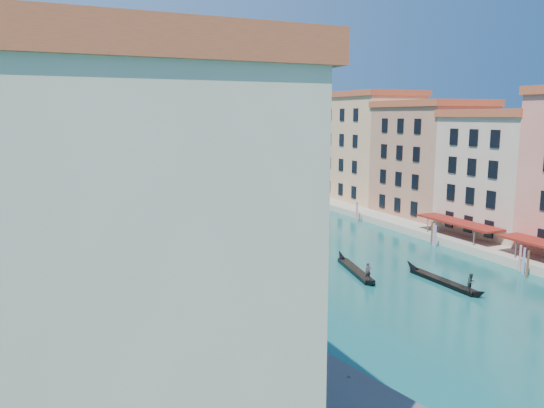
{
  "coord_description": "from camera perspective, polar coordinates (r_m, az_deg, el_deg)",
  "views": [
    {
      "loc": [
        -27.43,
        -12.66,
        16.68
      ],
      "look_at": [
        -3.67,
        40.47,
        6.94
      ],
      "focal_mm": 35.0,
      "sensor_mm": 36.0,
      "label": 1
    }
  ],
  "objects": [
    {
      "name": "gondola_far",
      "position": [
        75.5,
        2.86,
        -2.98
      ],
      "size": [
        3.07,
        13.19,
        1.87
      ],
      "rotation": [
        0.0,
        0.0,
        -0.16
      ],
      "color": "black",
      "rests_on": "ground"
    },
    {
      "name": "vaporetto_far",
      "position": [
        75.94,
        -8.56,
        -2.29
      ],
      "size": [
        13.59,
        19.01,
        2.89
      ],
      "rotation": [
        0.0,
        0.0,
        0.53
      ],
      "color": "white",
      "rests_on": "ground"
    },
    {
      "name": "mooring_poles_right",
      "position": [
        64.19,
        23.56,
        -5.17
      ],
      "size": [
        1.44,
        54.24,
        3.2
      ],
      "color": "brown",
      "rests_on": "ground"
    },
    {
      "name": "quay",
      "position": [
        93.47,
        8.25,
        -0.57
      ],
      "size": [
        4.0,
        140.0,
        1.0
      ],
      "primitive_type": "cube",
      "color": "#A9A288",
      "rests_on": "ground"
    },
    {
      "name": "motorboat_far",
      "position": [
        95.23,
        -2.95,
        -0.23
      ],
      "size": [
        4.52,
        7.99,
        1.58
      ],
      "rotation": [
        0.0,
        0.0,
        -0.3
      ],
      "color": "silver",
      "rests_on": "ground"
    },
    {
      "name": "motorboat_mid",
      "position": [
        69.63,
        3.17,
        -3.87
      ],
      "size": [
        3.29,
        7.64,
        1.53
      ],
      "rotation": [
        0.0,
        0.0,
        0.13
      ],
      "color": "silver",
      "rests_on": "ground"
    },
    {
      "name": "mooring_poles_left",
      "position": [
        30.4,
        -3.87,
        -20.91
      ],
      "size": [
        0.24,
        8.24,
        3.2
      ],
      "color": "brown",
      "rests_on": "ground"
    },
    {
      "name": "vaporetto_stop",
      "position": [
        31.16,
        0.72,
        -19.78
      ],
      "size": [
        5.4,
        16.4,
        3.65
      ],
      "color": "#505052",
      "rests_on": "ground"
    },
    {
      "name": "gondola_fore",
      "position": [
        58.04,
        8.94,
        -6.92
      ],
      "size": [
        3.55,
        11.58,
        2.33
      ],
      "rotation": [
        0.0,
        0.0,
        -0.23
      ],
      "color": "black",
      "rests_on": "ground"
    },
    {
      "name": "gondola_right",
      "position": [
        56.21,
        18.06,
        -7.78
      ],
      "size": [
        1.18,
        11.51,
        2.3
      ],
      "rotation": [
        0.0,
        0.0,
        0.01
      ],
      "color": "black",
      "rests_on": "ground"
    },
    {
      "name": "left_bank_palazzos",
      "position": [
        77.67,
        -22.99,
        3.59
      ],
      "size": [
        12.8,
        128.4,
        21.0
      ],
      "color": "tan",
      "rests_on": "ground"
    },
    {
      "name": "right_bank_palazzos",
      "position": [
        96.84,
        12.41,
        5.17
      ],
      "size": [
        12.8,
        128.4,
        21.0
      ],
      "color": "#A34838",
      "rests_on": "ground"
    }
  ]
}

